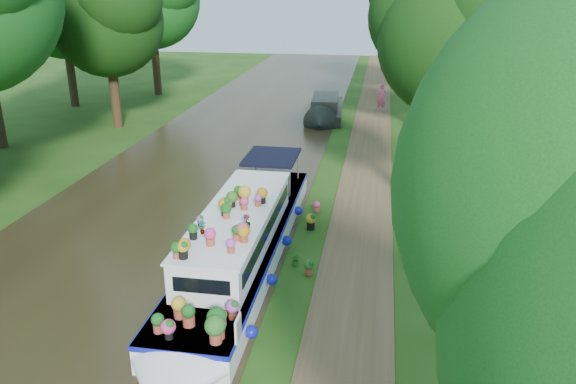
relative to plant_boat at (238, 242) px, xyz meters
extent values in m
plane|color=#1E4310|center=(2.25, 1.64, -0.85)|extent=(100.00, 100.00, 0.00)
cube|color=black|center=(-3.75, 1.64, -0.84)|extent=(10.00, 100.00, 0.02)
cube|color=brown|center=(3.45, 1.64, -0.84)|extent=(2.20, 100.00, 0.03)
cube|color=white|center=(0.00, 0.85, -0.46)|extent=(2.20, 12.00, 0.75)
cube|color=#101795|center=(0.00, 0.85, -0.14)|extent=(2.24, 12.04, 0.12)
cube|color=white|center=(0.00, 0.05, 0.44)|extent=(1.80, 7.00, 1.05)
cube|color=white|center=(0.00, 0.05, 1.00)|extent=(1.90, 7.10, 0.06)
cube|color=black|center=(0.91, 0.05, 0.52)|extent=(0.03, 6.40, 0.38)
cube|color=black|center=(-0.91, 0.05, 0.52)|extent=(0.03, 6.40, 0.38)
cube|color=black|center=(0.00, 5.15, 1.07)|extent=(1.90, 2.40, 0.10)
cube|color=white|center=(1.15, -4.55, 0.22)|extent=(0.04, 0.45, 0.55)
imported|color=#134817|center=(-0.50, -1.73, 1.22)|extent=(0.24, 0.20, 0.38)
imported|color=#134817|center=(0.56, -1.20, 1.22)|extent=(0.31, 0.31, 0.39)
cylinder|color=black|center=(6.05, 4.64, 1.42)|extent=(0.56, 0.56, 4.55)
sphere|color=black|center=(6.05, 4.64, 5.38)|extent=(4.80, 4.80, 4.80)
sphere|color=black|center=(7.01, 3.92, 6.34)|extent=(3.60, 3.60, 3.60)
sphere|color=black|center=(5.21, 5.48, 6.10)|extent=(3.84, 3.84, 3.84)
cylinder|color=black|center=(6.75, 16.64, 1.07)|extent=(0.56, 0.56, 3.85)
sphere|color=#134817|center=(6.75, 16.64, 5.10)|extent=(6.00, 6.00, 6.00)
sphere|color=#134817|center=(7.95, 15.74, 6.30)|extent=(4.50, 4.50, 4.50)
sphere|color=#134817|center=(5.70, 17.69, 6.00)|extent=(4.80, 4.80, 4.80)
cylinder|color=black|center=(6.25, 27.64, 1.25)|extent=(0.56, 0.56, 4.20)
sphere|color=black|center=(6.25, 27.64, 5.66)|extent=(6.60, 6.60, 6.60)
cylinder|color=black|center=(-11.25, 15.64, 1.07)|extent=(0.56, 0.56, 3.85)
sphere|color=black|center=(-11.25, 15.64, 5.17)|extent=(6.20, 6.20, 6.20)
sphere|color=black|center=(-12.34, 16.72, 6.10)|extent=(4.96, 4.96, 4.96)
cylinder|color=black|center=(-12.75, 25.64, 1.34)|extent=(0.56, 0.56, 4.38)
cylinder|color=black|center=(-16.75, 20.64, 1.25)|extent=(0.56, 0.56, 4.20)
sphere|color=#134817|center=(-16.75, 20.64, 5.73)|extent=(6.80, 6.80, 6.80)
cube|color=black|center=(0.50, 20.41, -0.52)|extent=(2.38, 6.38, 0.63)
cube|color=black|center=(0.50, 19.89, 0.16)|extent=(1.79, 3.75, 0.73)
imported|color=#CD547F|center=(3.93, 22.44, 0.06)|extent=(0.68, 0.48, 1.76)
imported|color=#326E21|center=(1.65, 0.45, -0.66)|extent=(0.41, 0.38, 0.38)
camera|label=1|loc=(3.90, -14.46, 7.22)|focal=35.00mm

